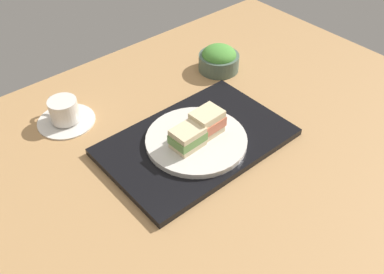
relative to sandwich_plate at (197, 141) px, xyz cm
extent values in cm
cube|color=tan|center=(1.55, 0.41, -3.87)|extent=(140.00, 100.00, 3.00)
cube|color=black|center=(0.77, 1.25, -1.52)|extent=(43.50, 28.09, 1.70)
cylinder|color=silver|center=(0.00, 0.00, 0.00)|extent=(23.76, 23.76, 1.34)
cube|color=beige|center=(-3.22, -0.31, 1.36)|extent=(7.20, 5.73, 1.39)
cube|color=#669347|center=(-3.22, -0.31, 3.14)|extent=(7.68, 5.80, 2.17)
cube|color=beige|center=(-3.22, -0.31, 4.92)|extent=(7.20, 5.73, 1.39)
cube|color=beige|center=(3.22, 0.31, 1.53)|extent=(7.20, 5.73, 1.73)
cube|color=#CC6B4C|center=(3.22, 0.31, 3.66)|extent=(7.55, 6.16, 2.52)
cube|color=beige|center=(3.22, 0.31, 5.78)|extent=(7.20, 5.73, 1.73)
cylinder|color=#4C6051|center=(27.43, 21.93, 0.04)|extent=(11.78, 11.78, 4.80)
ellipsoid|color=#4C9338|center=(27.43, 21.93, 2.44)|extent=(9.96, 9.96, 5.48)
cylinder|color=silver|center=(-18.58, 29.16, -1.97)|extent=(14.49, 14.49, 0.80)
cylinder|color=silver|center=(-18.58, 29.16, 1.30)|extent=(7.21, 7.21, 5.73)
cylinder|color=#382111|center=(-18.58, 29.16, 3.76)|extent=(6.63, 6.63, 0.40)
torus|color=silver|center=(-19.17, 33.32, 1.30)|extent=(1.36, 4.08, 4.01)
camera|label=1|loc=(-50.04, -56.44, 67.57)|focal=40.77mm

